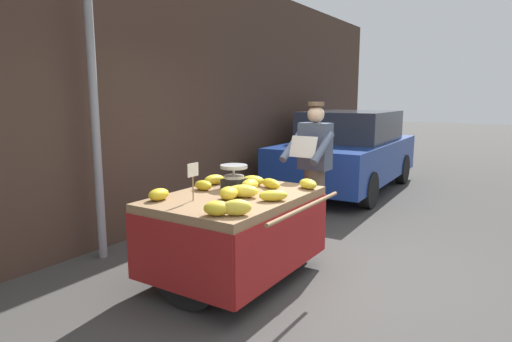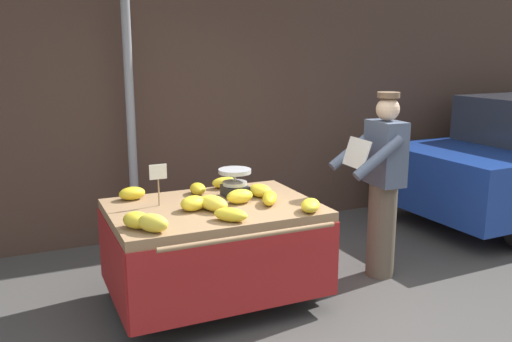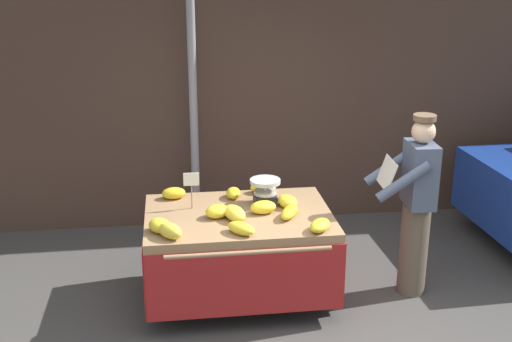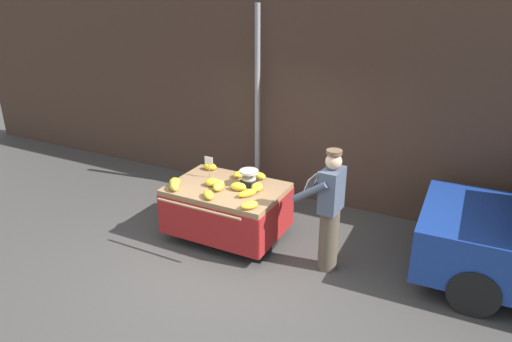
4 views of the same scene
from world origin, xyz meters
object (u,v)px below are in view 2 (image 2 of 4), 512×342
at_px(banana_bunch_2, 137,220).
at_px(banana_bunch_6, 270,198).
at_px(banana_bunch_8, 261,190).
at_px(vendor_person, 382,185).
at_px(banana_bunch_9, 213,203).
at_px(banana_cart, 214,232).
at_px(banana_bunch_3, 132,193).
at_px(weighing_scale, 235,182).
at_px(banana_bunch_1, 193,203).
at_px(banana_bunch_7, 231,215).
at_px(banana_bunch_0, 240,196).
at_px(price_sign, 158,176).
at_px(banana_bunch_5, 226,183).
at_px(street_pole, 129,92).
at_px(banana_bunch_10, 153,223).
at_px(banana_bunch_4, 198,189).
at_px(banana_bunch_11, 310,205).

height_order(banana_bunch_2, banana_bunch_6, banana_bunch_2).
height_order(banana_bunch_8, vendor_person, vendor_person).
height_order(banana_bunch_9, vendor_person, vendor_person).
xyz_separation_m(banana_cart, banana_bunch_3, (-0.56, 0.44, 0.28)).
relative_size(weighing_scale, banana_bunch_1, 1.29).
height_order(banana_bunch_2, banana_bunch_7, banana_bunch_2).
height_order(banana_bunch_0, banana_bunch_2, same).
relative_size(weighing_scale, banana_bunch_3, 1.27).
bearing_deg(banana_bunch_3, price_sign, -59.41).
relative_size(banana_bunch_3, banana_bunch_5, 0.90).
distance_m(street_pole, price_sign, 1.54).
bearing_deg(banana_bunch_7, banana_bunch_9, 94.34).
bearing_deg(price_sign, banana_bunch_5, 23.90).
height_order(price_sign, banana_bunch_1, price_sign).
distance_m(price_sign, banana_bunch_1, 0.37).
xyz_separation_m(street_pole, weighing_scale, (0.58, -1.40, -0.68)).
bearing_deg(banana_bunch_5, weighing_scale, -94.14).
bearing_deg(banana_bunch_10, banana_bunch_9, 29.72).
bearing_deg(banana_cart, banana_bunch_4, 90.91).
bearing_deg(weighing_scale, banana_bunch_1, -149.57).
distance_m(weighing_scale, banana_bunch_7, 0.71).
relative_size(street_pole, banana_bunch_6, 11.07).
distance_m(banana_bunch_5, banana_bunch_8, 0.42).
height_order(banana_bunch_2, banana_bunch_8, banana_bunch_2).
distance_m(banana_bunch_3, banana_bunch_11, 1.50).
bearing_deg(banana_bunch_10, banana_bunch_8, 26.90).
bearing_deg(banana_cart, vendor_person, -2.70).
relative_size(street_pole, weighing_scale, 11.83).
bearing_deg(street_pole, banana_bunch_10, -98.08).
relative_size(street_pole, banana_bunch_3, 15.01).
bearing_deg(banana_bunch_3, vendor_person, -13.42).
bearing_deg(banana_bunch_1, street_pole, 94.10).
xyz_separation_m(banana_bunch_0, banana_bunch_9, (-0.27, -0.10, 0.00)).
bearing_deg(street_pole, price_sign, -93.60).
xyz_separation_m(price_sign, banana_bunch_1, (0.21, -0.24, -0.19)).
height_order(banana_bunch_4, banana_bunch_10, banana_bunch_10).
bearing_deg(weighing_scale, banana_bunch_9, -133.67).
xyz_separation_m(banana_bunch_4, banana_bunch_10, (-0.60, -0.83, 0.01)).
relative_size(banana_bunch_5, banana_bunch_10, 1.02).
distance_m(banana_cart, banana_bunch_0, 0.36).
height_order(banana_bunch_5, banana_bunch_10, banana_bunch_10).
distance_m(street_pole, banana_bunch_6, 2.04).
bearing_deg(banana_bunch_2, street_pole, 78.94).
bearing_deg(street_pole, banana_bunch_5, -61.94).
distance_m(banana_bunch_9, banana_bunch_10, 0.64).
bearing_deg(weighing_scale, banana_bunch_7, -114.58).
height_order(street_pole, vendor_person, street_pole).
xyz_separation_m(weighing_scale, banana_bunch_10, (-0.87, -0.65, -0.05)).
xyz_separation_m(banana_bunch_7, banana_bunch_9, (-0.02, 0.31, 0.01)).
height_order(banana_bunch_4, banana_bunch_7, same).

